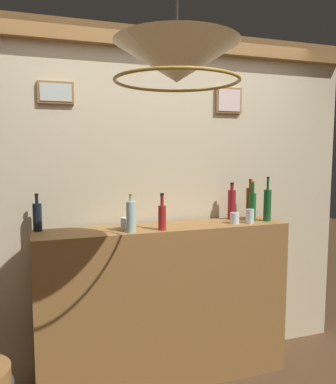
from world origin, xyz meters
name	(u,v)px	position (x,y,z in m)	size (l,w,h in m)	color
panelled_rear_partition	(156,193)	(0.00, 1.10, 1.36)	(3.23, 0.15, 2.56)	beige
bar_shelf_unit	(166,304)	(0.00, 0.84, 0.57)	(1.80, 0.35, 1.15)	olive
liquor_bottle_mezcal	(250,202)	(0.73, 0.94, 1.28)	(0.06, 0.06, 0.31)	#573212
liquor_bottle_port	(232,204)	(0.57, 0.95, 1.27)	(0.06, 0.06, 0.29)	maroon
liquor_bottle_tequila	(131,216)	(-0.27, 0.74, 1.25)	(0.06, 0.06, 0.26)	#A2C5BE
liquor_bottle_rum	(37,216)	(-0.86, 0.97, 1.25)	(0.06, 0.06, 0.25)	black
liquor_bottle_vermouth	(162,216)	(-0.06, 0.74, 1.24)	(0.05, 0.05, 0.25)	maroon
liquor_bottle_scotch	(252,205)	(0.69, 0.84, 1.27)	(0.05, 0.05, 0.31)	#185921
liquor_bottle_gin	(267,204)	(0.80, 0.80, 1.28)	(0.06, 0.06, 0.34)	#194F24
glass_tumbler_rocks	(250,216)	(0.63, 0.76, 1.20)	(0.06, 0.06, 0.10)	silver
glass_tumbler_highball	(235,218)	(0.51, 0.79, 1.19)	(0.07, 0.07, 0.08)	silver
glass_tumbler_shot	(126,223)	(-0.28, 0.84, 1.19)	(0.08, 0.08, 0.08)	silver
pendant_lamp	(177,64)	(-0.20, 0.07, 2.09)	(0.60, 0.60, 0.46)	#EFE5C6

